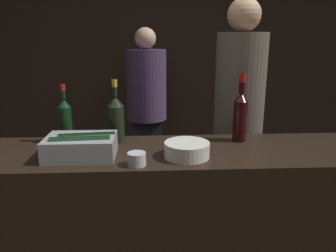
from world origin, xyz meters
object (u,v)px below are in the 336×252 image
at_px(person_in_hoodie, 146,103).
at_px(person_blond_tee, 238,121).
at_px(ice_bin_with_bottles, 82,146).
at_px(bowl_white, 187,149).
at_px(red_wine_bottle_tall, 240,114).
at_px(champagne_bottle, 116,118).
at_px(candle_votive, 137,159).
at_px(red_wine_bottle_burgundy, 65,119).

height_order(person_in_hoodie, person_blond_tee, person_blond_tee).
xyz_separation_m(ice_bin_with_bottles, bowl_white, (0.50, -0.03, -0.02)).
relative_size(bowl_white, red_wine_bottle_tall, 0.58).
bearing_deg(person_blond_tee, red_wine_bottle_tall, 57.33).
bearing_deg(champagne_bottle, candle_votive, -70.93).
xyz_separation_m(person_in_hoodie, person_blond_tee, (0.63, -1.18, 0.11)).
bearing_deg(red_wine_bottle_tall, champagne_bottle, 177.79).
xyz_separation_m(champagne_bottle, red_wine_bottle_burgundy, (-0.27, -0.00, -0.00)).
bearing_deg(red_wine_bottle_tall, candle_votive, -148.85).
height_order(ice_bin_with_bottles, champagne_bottle, champagne_bottle).
bearing_deg(champagne_bottle, ice_bin_with_bottles, -120.66).
bearing_deg(candle_votive, bowl_white, 21.96).
bearing_deg(bowl_white, candle_votive, -158.04).
bearing_deg(person_in_hoodie, red_wine_bottle_tall, 59.32).
relative_size(red_wine_bottle_tall, person_in_hoodie, 0.22).
height_order(bowl_white, person_blond_tee, person_blond_tee).
distance_m(red_wine_bottle_tall, champagne_bottle, 0.67).
bearing_deg(bowl_white, red_wine_bottle_burgundy, 157.38).
xyz_separation_m(bowl_white, red_wine_bottle_burgundy, (-0.63, 0.26, 0.09)).
bearing_deg(person_in_hoodie, bowl_white, 47.53).
height_order(bowl_white, candle_votive, bowl_white).
distance_m(bowl_white, person_blond_tee, 0.76).
relative_size(ice_bin_with_bottles, bowl_white, 1.50).
distance_m(bowl_white, red_wine_bottle_burgundy, 0.69).
height_order(candle_votive, red_wine_bottle_burgundy, red_wine_bottle_burgundy).
relative_size(bowl_white, candle_votive, 2.59).
xyz_separation_m(ice_bin_with_bottles, champagne_bottle, (0.14, 0.24, 0.08)).
xyz_separation_m(candle_votive, person_in_hoodie, (0.02, 1.91, -0.12)).
distance_m(candle_votive, person_in_hoodie, 1.92).
distance_m(bowl_white, candle_votive, 0.25).
xyz_separation_m(ice_bin_with_bottles, person_in_hoodie, (0.28, 1.79, -0.15)).
height_order(champagne_bottle, person_in_hoodie, person_in_hoodie).
bearing_deg(red_wine_bottle_tall, bowl_white, -142.99).
bearing_deg(person_blond_tee, person_in_hoodie, -80.35).
xyz_separation_m(red_wine_bottle_burgundy, person_blond_tee, (1.05, 0.38, -0.12)).
xyz_separation_m(bowl_white, person_blond_tee, (0.42, 0.64, -0.03)).
bearing_deg(champagne_bottle, red_wine_bottle_tall, -2.21).
xyz_separation_m(candle_votive, person_blond_tee, (0.65, 0.73, -0.02)).
bearing_deg(person_in_hoodie, candle_votive, 40.21).
bearing_deg(candle_votive, person_in_hoodie, 89.43).
height_order(champagne_bottle, red_wine_bottle_burgundy, champagne_bottle).
height_order(red_wine_bottle_burgundy, person_blond_tee, person_blond_tee).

